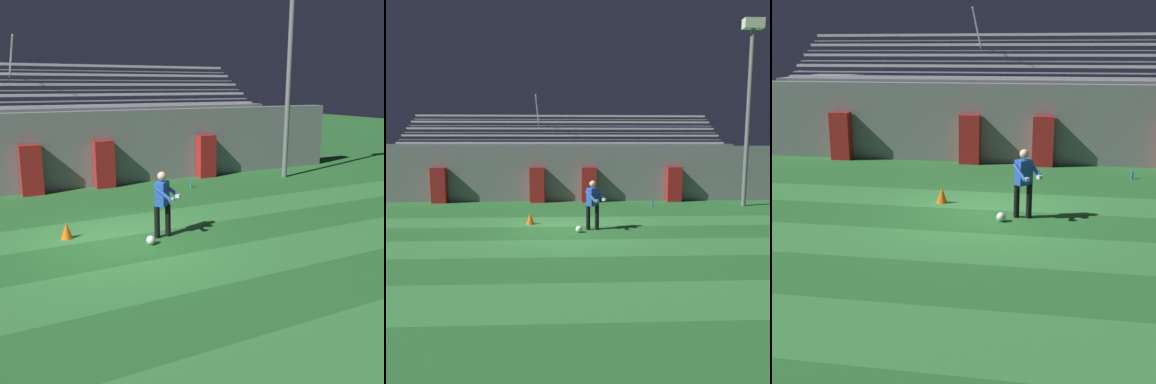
# 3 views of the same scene
# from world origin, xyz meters

# --- Properties ---
(ground_plane) EXTENTS (80.00, 80.00, 0.00)m
(ground_plane) POSITION_xyz_m (0.00, 0.00, 0.00)
(ground_plane) COLOR #286B2D
(turf_stripe_near) EXTENTS (28.00, 1.79, 0.01)m
(turf_stripe_near) POSITION_xyz_m (0.00, -6.00, 0.00)
(turf_stripe_near) COLOR #38843D
(turf_stripe_near) RESTS_ON ground
(turf_stripe_mid) EXTENTS (28.00, 1.79, 0.01)m
(turf_stripe_mid) POSITION_xyz_m (0.00, -2.42, 0.00)
(turf_stripe_mid) COLOR #38843D
(turf_stripe_mid) RESTS_ON ground
(turf_stripe_far) EXTENTS (28.00, 1.79, 0.01)m
(turf_stripe_far) POSITION_xyz_m (0.00, 1.15, 0.00)
(turf_stripe_far) COLOR #38843D
(turf_stripe_far) RESTS_ON ground
(back_wall) EXTENTS (24.00, 0.60, 2.80)m
(back_wall) POSITION_xyz_m (0.00, 6.50, 1.40)
(back_wall) COLOR gray
(back_wall) RESTS_ON ground
(padding_pillar_gate_left) EXTENTS (0.72, 0.44, 1.74)m
(padding_pillar_gate_left) POSITION_xyz_m (-1.29, 5.95, 0.87)
(padding_pillar_gate_left) COLOR #B21E1E
(padding_pillar_gate_left) RESTS_ON ground
(padding_pillar_gate_right) EXTENTS (0.72, 0.44, 1.74)m
(padding_pillar_gate_right) POSITION_xyz_m (1.29, 5.95, 0.87)
(padding_pillar_gate_right) COLOR #B21E1E
(padding_pillar_gate_right) RESTS_ON ground
(padding_pillar_far_right) EXTENTS (0.72, 0.44, 1.74)m
(padding_pillar_far_right) POSITION_xyz_m (5.59, 5.95, 0.87)
(padding_pillar_far_right) COLOR #B21E1E
(padding_pillar_far_right) RESTS_ON ground
(bleacher_stand) EXTENTS (18.00, 4.05, 5.43)m
(bleacher_stand) POSITION_xyz_m (-0.00, 8.84, 1.50)
(bleacher_stand) COLOR gray
(bleacher_stand) RESTS_ON ground
(floodlight_pole) EXTENTS (0.90, 0.36, 8.42)m
(floodlight_pole) POSITION_xyz_m (8.50, 4.48, 5.29)
(floodlight_pole) COLOR slate
(floodlight_pole) RESTS_ON ground
(goalkeeper) EXTENTS (0.74, 0.74, 1.67)m
(goalkeeper) POSITION_xyz_m (0.99, -0.20, 0.95)
(goalkeeper) COLOR black
(goalkeeper) RESTS_ON ground
(soccer_ball) EXTENTS (0.22, 0.22, 0.22)m
(soccer_ball) POSITION_xyz_m (0.50, -0.59, 0.11)
(soccer_ball) COLOR white
(soccer_ball) RESTS_ON ground
(traffic_cone) EXTENTS (0.30, 0.30, 0.42)m
(traffic_cone) POSITION_xyz_m (-1.21, 0.76, 0.21)
(traffic_cone) COLOR orange
(traffic_cone) RESTS_ON ground
(water_bottle) EXTENTS (0.07, 0.07, 0.24)m
(water_bottle) POSITION_xyz_m (4.13, 4.43, 0.12)
(water_bottle) COLOR #1E8CD8
(water_bottle) RESTS_ON ground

